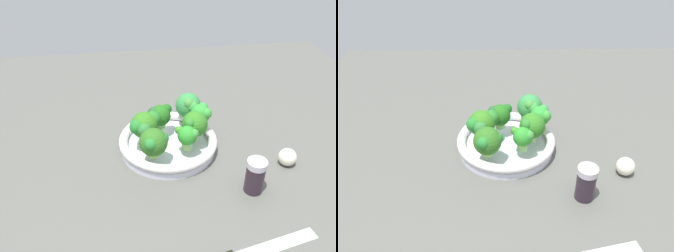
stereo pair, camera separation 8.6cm
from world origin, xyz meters
The scene contains 11 objects.
ground_plane centered at (0.00, 0.00, -1.25)cm, with size 130.00×130.00×2.50cm, color #565751.
bowl centered at (3.68, -0.72, 1.96)cm, with size 23.94×23.94×3.83cm.
broccoli_floret_0 centered at (9.25, 0.22, 8.22)cm, with size 7.54×7.46×7.42cm.
broccoli_floret_1 centered at (-4.73, -2.89, 8.12)cm, with size 5.03×5.05×6.77cm.
broccoli_floret_2 centered at (0.31, 4.51, 7.28)cm, with size 5.23×4.53×5.85cm.
broccoli_floret_3 centered at (7.68, 6.44, 7.74)cm, with size 6.70×6.56×7.04cm.
broccoli_floret_4 centered at (-2.52, -7.40, 7.95)cm, with size 6.50×6.98×7.28cm.
broccoli_floret_5 centered at (5.19, -4.75, 7.49)cm, with size 6.12×5.31×6.23cm.
broccoli_floret_6 centered at (-2.26, 0.94, 8.12)cm, with size 6.07×6.38×7.30cm.
garlic_bulb centered at (-22.98, 8.87, 2.09)cm, with size 4.18×4.18×4.18cm, color white.
pepper_shaker centered at (-12.38, 16.11, 4.04)cm, with size 4.23×4.23×7.97cm.
Camera 1 is at (13.43, 69.42, 54.95)cm, focal length 38.52 mm.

